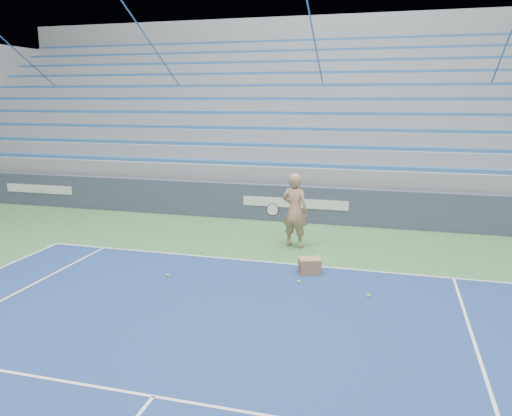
{
  "coord_description": "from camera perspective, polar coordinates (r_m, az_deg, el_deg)",
  "views": [
    {
      "loc": [
        2.73,
        1.33,
        3.69
      ],
      "look_at": [
        -0.29,
        12.38,
        1.15
      ],
      "focal_mm": 35.0,
      "sensor_mm": 36.0,
      "label": 1
    }
  ],
  "objects": [
    {
      "name": "tennis_ball_0",
      "position": [
        10.75,
        -10.03,
        -7.59
      ],
      "size": [
        0.07,
        0.07,
        0.07
      ],
      "primitive_type": "sphere",
      "color": "#C1EC30",
      "rests_on": "ground"
    },
    {
      "name": "tennis_ball_3",
      "position": [
        10.28,
        4.92,
        -8.4
      ],
      "size": [
        0.07,
        0.07,
        0.07
      ],
      "primitive_type": "sphere",
      "color": "#C1EC30",
      "rests_on": "ground"
    },
    {
      "name": "bleachers",
      "position": [
        20.5,
        7.68,
        8.66
      ],
      "size": [
        31.0,
        9.15,
        7.3
      ],
      "color": "gray",
      "rests_on": "ground"
    },
    {
      "name": "sponsor_barrier",
      "position": [
        15.14,
        4.58,
        0.48
      ],
      "size": [
        30.0,
        0.32,
        1.1
      ],
      "color": "#3B425A",
      "rests_on": "ground"
    },
    {
      "name": "tennis_ball_1",
      "position": [
        9.8,
        12.74,
        -9.75
      ],
      "size": [
        0.07,
        0.07,
        0.07
      ],
      "primitive_type": "sphere",
      "color": "#C1EC30",
      "rests_on": "ground"
    },
    {
      "name": "tennis_ball_2",
      "position": [
        12.23,
        -6.27,
        -4.98
      ],
      "size": [
        0.07,
        0.07,
        0.07
      ],
      "primitive_type": "sphere",
      "color": "#C1EC30",
      "rests_on": "ground"
    },
    {
      "name": "ball_box",
      "position": [
        10.79,
        6.14,
        -6.62
      ],
      "size": [
        0.54,
        0.49,
        0.34
      ],
      "color": "#9D724B",
      "rests_on": "ground"
    },
    {
      "name": "tennis_ball_4",
      "position": [
        11.93,
        7.14,
        -5.45
      ],
      "size": [
        0.07,
        0.07,
        0.07
      ],
      "primitive_type": "sphere",
      "color": "#C1EC30",
      "rests_on": "ground"
    },
    {
      "name": "tennis_player",
      "position": [
        12.48,
        4.45,
        -0.28
      ],
      "size": [
        0.99,
        0.92,
        1.88
      ],
      "color": "tan",
      "rests_on": "ground"
    }
  ]
}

